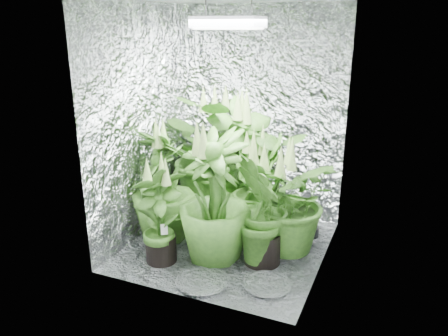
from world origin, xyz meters
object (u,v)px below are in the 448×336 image
plant_a (216,154)px  plant_b (241,166)px  plant_d (163,186)px  plant_f (160,215)px  grow_lamp (228,23)px  circulation_fan (307,217)px  plant_c (259,188)px  plant_e (284,199)px  plant_g (263,212)px  plant_h (214,198)px

plant_a → plant_b: (0.33, -0.18, -0.03)m
plant_d → plant_f: size_ratio=1.22×
grow_lamp → circulation_fan: grow_lamp is taller
plant_c → grow_lamp: bearing=-124.6°
grow_lamp → plant_d: bearing=-168.5°
plant_b → circulation_fan: size_ratio=3.16×
plant_d → plant_e: plant_d is taller
plant_b → plant_g: bearing=-54.0°
plant_c → plant_f: 0.91m
grow_lamp → plant_c: (0.18, 0.27, -1.36)m
plant_d → plant_h: plant_h is taller
plant_b → plant_d: size_ratio=1.19×
grow_lamp → circulation_fan: (0.57, 0.47, -1.65)m
plant_f → plant_h: 0.45m
plant_b → plant_g: plant_b is taller
plant_e → plant_b: bearing=147.1°
grow_lamp → circulation_fan: bearing=39.4°
plant_a → circulation_fan: (0.94, -0.11, -0.45)m
plant_a → plant_g: 1.04m
grow_lamp → plant_e: size_ratio=0.50×
grow_lamp → plant_b: bearing=95.2°
plant_a → circulation_fan: bearing=-6.7°
plant_h → grow_lamp: bearing=87.5°
plant_b → circulation_fan: (0.61, 0.07, -0.42)m
plant_a → plant_f: (-0.03, -1.02, -0.22)m
plant_b → plant_c: 0.29m
plant_g → grow_lamp: bearing=158.3°
plant_e → plant_g: size_ratio=1.02×
plant_d → plant_e: (1.01, 0.19, -0.03)m
plant_d → plant_g: plant_d is taller
plant_a → circulation_fan: size_ratio=3.40×
plant_a → plant_c: bearing=-29.8°
plant_d → circulation_fan: (1.12, 0.58, -0.33)m
plant_e → plant_g: 0.25m
plant_e → circulation_fan: 0.51m
circulation_fan → grow_lamp: bearing=-129.2°
plant_f → circulation_fan: plant_f is taller
plant_b → circulation_fan: bearing=6.9°
plant_d → circulation_fan: 1.31m
plant_f → plant_h: plant_h is taller
grow_lamp → plant_b: size_ratio=0.39×
plant_e → plant_h: bearing=-145.0°
plant_e → plant_d: bearing=-169.4°
plant_b → plant_d: (-0.51, -0.51, -0.09)m
plant_d → plant_f: plant_d is taller
grow_lamp → plant_g: grow_lamp is taller
plant_h → plant_g: bearing=16.8°
plant_d → plant_g: bearing=-1.9°
plant_f → plant_c: bearing=50.6°
plant_g → plant_h: plant_h is taller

